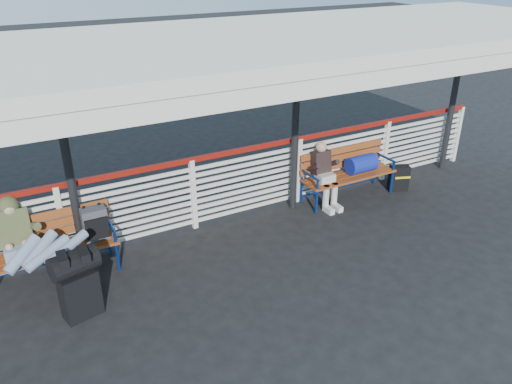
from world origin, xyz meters
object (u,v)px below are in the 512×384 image
luggage_stack (78,281)px  bench_left (62,236)px  traveler_man (36,245)px  bench_right (353,167)px  suitcase_side (399,178)px  companion_person (325,174)px

luggage_stack → bench_left: size_ratio=0.52×
luggage_stack → traveler_man: bearing=103.5°
luggage_stack → bench_right: 5.16m
suitcase_side → bench_right: bearing=-172.8°
bench_left → suitcase_side: 5.99m
luggage_stack → bench_right: size_ratio=0.52×
bench_left → suitcase_side: (5.98, -0.20, -0.35)m
bench_right → luggage_stack: bearing=-168.2°
bench_left → traveler_man: (-0.36, -0.35, 0.14)m
bench_left → bench_right: 5.04m
bench_right → traveler_man: bearing=-176.1°
companion_person → luggage_stack: bearing=-167.0°
companion_person → suitcase_side: 1.65m
traveler_man → suitcase_side: bearing=1.3°
bench_right → suitcase_side: size_ratio=3.67×
luggage_stack → suitcase_side: luggage_stack is taller
luggage_stack → suitcase_side: (5.99, 0.83, -0.26)m
traveler_man → bench_right: bearing=3.9°
traveler_man → companion_person: 4.75m
bench_right → traveler_man: traveler_man is taller
luggage_stack → traveler_man: (-0.35, 0.69, 0.24)m
bench_right → companion_person: (-0.67, -0.04, 0.01)m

